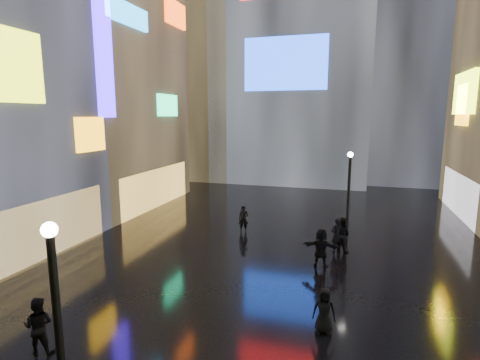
% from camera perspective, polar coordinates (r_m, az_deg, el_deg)
% --- Properties ---
extents(ground, '(140.00, 140.00, 0.00)m').
position_cam_1_polar(ground, '(21.33, 6.31, -9.77)').
color(ground, black).
rests_on(ground, ground).
extents(building_left_far, '(10.28, 12.00, 22.00)m').
position_cam_1_polar(building_left_far, '(32.57, -21.07, 15.99)').
color(building_left_far, black).
rests_on(building_left_far, ground).
extents(tower_flank_right, '(12.00, 12.00, 34.00)m').
position_cam_1_polar(tower_flank_right, '(47.15, 24.77, 21.06)').
color(tower_flank_right, black).
rests_on(tower_flank_right, ground).
extents(tower_flank_left, '(10.00, 10.00, 26.00)m').
position_cam_1_polar(tower_flank_left, '(45.70, -6.24, 17.16)').
color(tower_flank_left, black).
rests_on(tower_flank_left, ground).
extents(lamp_near, '(0.30, 0.30, 5.20)m').
position_cam_1_polar(lamp_near, '(8.60, -25.89, -20.37)').
color(lamp_near, black).
rests_on(lamp_near, ground).
extents(lamp_far, '(0.30, 0.30, 5.20)m').
position_cam_1_polar(lamp_far, '(21.26, 16.21, -1.92)').
color(lamp_far, black).
rests_on(lamp_far, ground).
extents(pedestrian_1, '(1.04, 0.92, 1.77)m').
position_cam_1_polar(pedestrian_1, '(13.53, -28.37, -18.93)').
color(pedestrian_1, black).
rests_on(pedestrian_1, ground).
extents(pedestrian_4, '(0.77, 0.51, 1.55)m').
position_cam_1_polar(pedestrian_4, '(13.36, 12.70, -18.84)').
color(pedestrian_4, black).
rests_on(pedestrian_4, ground).
extents(pedestrian_5, '(1.76, 0.59, 1.89)m').
position_cam_1_polar(pedestrian_5, '(18.34, 12.24, -10.12)').
color(pedestrian_5, black).
rests_on(pedestrian_5, ground).
extents(pedestrian_6, '(0.66, 0.49, 1.65)m').
position_cam_1_polar(pedestrian_6, '(23.18, 0.54, -5.95)').
color(pedestrian_6, black).
rests_on(pedestrian_6, ground).
extents(pedestrian_7, '(1.14, 1.07, 1.85)m').
position_cam_1_polar(pedestrian_7, '(20.69, 15.26, -7.98)').
color(pedestrian_7, black).
rests_on(pedestrian_7, ground).
extents(umbrella_2, '(1.36, 1.36, 0.87)m').
position_cam_1_polar(umbrella_2, '(12.83, 12.91, -14.09)').
color(umbrella_2, black).
rests_on(umbrella_2, pedestrian_4).
extents(pedestrian_8, '(0.80, 0.73, 1.84)m').
position_cam_1_polar(pedestrian_8, '(20.47, 14.55, -8.16)').
color(pedestrian_8, black).
rests_on(pedestrian_8, ground).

